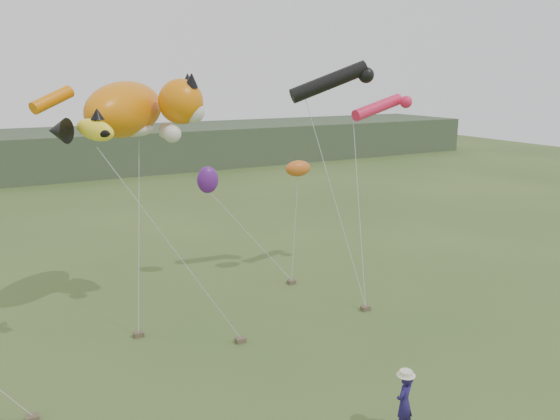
{
  "coord_description": "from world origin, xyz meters",
  "views": [
    {
      "loc": [
        -8.0,
        -11.76,
        9.06
      ],
      "look_at": [
        -0.06,
        3.0,
        4.99
      ],
      "focal_mm": 35.0,
      "sensor_mm": 36.0,
      "label": 1
    }
  ],
  "objects": [
    {
      "name": "fish_kite",
      "position": [
        -5.48,
        5.38,
        7.57
      ],
      "size": [
        2.16,
        1.41,
        1.08
      ],
      "color": "yellow",
      "rests_on": "ground"
    },
    {
      "name": "tube_kites",
      "position": [
        6.25,
        8.1,
        8.56
      ],
      "size": [
        5.66,
        1.85,
        2.59
      ],
      "color": "black",
      "rests_on": "ground"
    },
    {
      "name": "cat_kite",
      "position": [
        -2.98,
        8.62,
        7.96
      ],
      "size": [
        5.91,
        4.7,
        2.52
      ],
      "color": "orange",
      "rests_on": "ground"
    },
    {
      "name": "festival_attendant",
      "position": [
        0.83,
        -2.19,
        0.83
      ],
      "size": [
        0.71,
        0.6,
        1.65
      ],
      "primitive_type": "imported",
      "rotation": [
        0.0,
        0.0,
        3.55
      ],
      "color": "#1E1551",
      "rests_on": "ground"
    },
    {
      "name": "ground",
      "position": [
        0.0,
        0.0,
        0.0
      ],
      "size": [
        120.0,
        120.0,
        0.0
      ],
      "primitive_type": "plane",
      "color": "#385123",
      "rests_on": "ground"
    },
    {
      "name": "sandbag_anchors",
      "position": [
        -0.92,
        5.32,
        0.09
      ],
      "size": [
        12.7,
        5.78,
        0.17
      ],
      "color": "brown",
      "rests_on": "ground"
    },
    {
      "name": "misc_kites",
      "position": [
        2.11,
        9.97,
        4.87
      ],
      "size": [
        4.87,
        2.14,
        1.39
      ],
      "color": "#CA5F1D",
      "rests_on": "ground"
    },
    {
      "name": "headland",
      "position": [
        -3.11,
        44.69,
        1.92
      ],
      "size": [
        90.0,
        13.0,
        4.0
      ],
      "color": "#2D3D28",
      "rests_on": "ground"
    }
  ]
}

